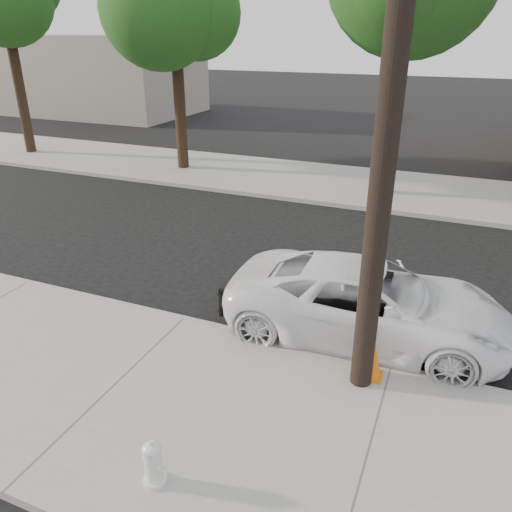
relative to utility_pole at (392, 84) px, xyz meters
name	(u,v)px	position (x,y,z in m)	size (l,w,h in m)	color
ground	(230,279)	(-3.60, 2.70, -4.70)	(120.00, 120.00, 0.00)	black
near_sidewalk	(115,388)	(-3.60, -1.60, -4.62)	(90.00, 4.40, 0.15)	gray
far_sidewalk	(327,182)	(-3.60, 11.20, -4.62)	(90.00, 5.00, 0.15)	gray
curb_near	(185,321)	(-3.60, 0.60, -4.62)	(90.00, 0.12, 0.16)	#9E9B93
building_far	(91,74)	(-23.60, 22.70, -2.20)	(14.00, 8.00, 5.00)	gray
utility_pole	(392,84)	(0.00, 0.00, 0.00)	(1.40, 0.34, 9.00)	black
tree_b	(176,4)	(-9.41, 10.76, 1.45)	(4.34, 4.20, 8.45)	black
police_cruiser	(369,302)	(-0.21, 1.57, -3.98)	(2.40, 5.20, 1.45)	white
fire_hydrant	(153,464)	(-1.96, -2.94, -4.25)	(0.33, 0.30, 0.62)	silver
traffic_cone	(372,357)	(0.12, 0.20, -4.19)	(0.40, 0.40, 0.74)	orange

